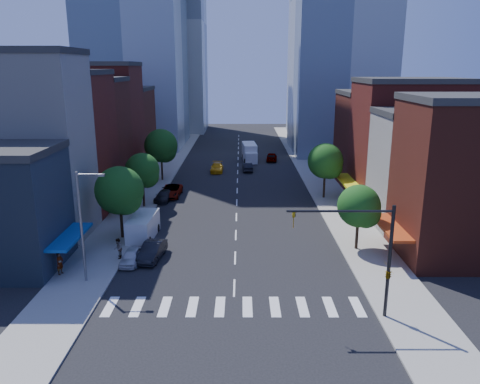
# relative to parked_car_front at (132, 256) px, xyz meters

# --- Properties ---
(ground) EXTENTS (220.00, 220.00, 0.00)m
(ground) POSITION_rel_parked_car_front_xyz_m (9.15, -4.78, -0.65)
(ground) COLOR black
(ground) RESTS_ON ground
(sidewalk_left) EXTENTS (5.00, 120.00, 0.15)m
(sidewalk_left) POSITION_rel_parked_car_front_xyz_m (-3.35, 35.22, -0.57)
(sidewalk_left) COLOR gray
(sidewalk_left) RESTS_ON ground
(sidewalk_right) EXTENTS (5.00, 120.00, 0.15)m
(sidewalk_right) POSITION_rel_parked_car_front_xyz_m (21.65, 35.22, -0.57)
(sidewalk_right) COLOR gray
(sidewalk_right) RESTS_ON ground
(crosswalk) EXTENTS (19.00, 3.00, 0.01)m
(crosswalk) POSITION_rel_parked_car_front_xyz_m (9.15, -7.78, -0.64)
(crosswalk) COLOR silver
(crosswalk) RESTS_ON ground
(bldg_left_1) EXTENTS (12.00, 8.00, 18.00)m
(bldg_left_1) POSITION_rel_parked_car_front_xyz_m (-11.85, 7.22, 8.35)
(bldg_left_1) COLOR beige
(bldg_left_1) RESTS_ON ground
(bldg_left_2) EXTENTS (12.00, 9.00, 16.00)m
(bldg_left_2) POSITION_rel_parked_car_front_xyz_m (-11.85, 15.72, 7.35)
(bldg_left_2) COLOR maroon
(bldg_left_2) RESTS_ON ground
(bldg_left_3) EXTENTS (12.00, 8.00, 15.00)m
(bldg_left_3) POSITION_rel_parked_car_front_xyz_m (-11.85, 24.22, 6.85)
(bldg_left_3) COLOR #582016
(bldg_left_3) RESTS_ON ground
(bldg_left_4) EXTENTS (12.00, 9.00, 17.00)m
(bldg_left_4) POSITION_rel_parked_car_front_xyz_m (-11.85, 32.72, 7.85)
(bldg_left_4) COLOR maroon
(bldg_left_4) RESTS_ON ground
(bldg_left_5) EXTENTS (12.00, 10.00, 13.00)m
(bldg_left_5) POSITION_rel_parked_car_front_xyz_m (-11.85, 42.22, 5.85)
(bldg_left_5) COLOR #582016
(bldg_left_5) RESTS_ON ground
(bldg_right_0) EXTENTS (12.00, 9.00, 14.00)m
(bldg_right_0) POSITION_rel_parked_car_front_xyz_m (30.15, 1.72, 6.35)
(bldg_right_0) COLOR #582016
(bldg_right_0) RESTS_ON ground
(bldg_right_1) EXTENTS (12.00, 8.00, 12.00)m
(bldg_right_1) POSITION_rel_parked_car_front_xyz_m (30.15, 10.22, 5.35)
(bldg_right_1) COLOR beige
(bldg_right_1) RESTS_ON ground
(bldg_right_2) EXTENTS (12.00, 10.00, 15.00)m
(bldg_right_2) POSITION_rel_parked_car_front_xyz_m (30.15, 19.22, 6.85)
(bldg_right_2) COLOR maroon
(bldg_right_2) RESTS_ON ground
(bldg_right_3) EXTENTS (12.00, 10.00, 13.00)m
(bldg_right_3) POSITION_rel_parked_car_front_xyz_m (30.15, 29.22, 5.85)
(bldg_right_3) COLOR #582016
(bldg_right_3) RESTS_ON ground
(tower_far_w) EXTENTS (18.00, 18.00, 56.00)m
(tower_far_w) POSITION_rel_parked_car_front_xyz_m (-8.85, 90.22, 27.35)
(tower_far_w) COLOR #9EA5AD
(tower_far_w) RESTS_ON ground
(traffic_signal) EXTENTS (7.24, 2.24, 8.00)m
(traffic_signal) POSITION_rel_parked_car_front_xyz_m (19.09, -9.28, 3.51)
(traffic_signal) COLOR black
(traffic_signal) RESTS_ON sidewalk_right
(streetlight) EXTENTS (2.25, 0.25, 9.00)m
(streetlight) POSITION_rel_parked_car_front_xyz_m (-2.66, -3.78, 4.63)
(streetlight) COLOR slate
(streetlight) RESTS_ON sidewalk_left
(tree_left_near) EXTENTS (4.80, 4.80, 7.30)m
(tree_left_near) POSITION_rel_parked_car_front_xyz_m (-2.20, 6.14, 4.22)
(tree_left_near) COLOR black
(tree_left_near) RESTS_ON sidewalk_left
(tree_left_mid) EXTENTS (4.20, 4.20, 6.65)m
(tree_left_mid) POSITION_rel_parked_car_front_xyz_m (-2.20, 17.14, 3.88)
(tree_left_mid) COLOR black
(tree_left_mid) RESTS_ON sidewalk_left
(tree_left_far) EXTENTS (5.00, 5.00, 7.75)m
(tree_left_far) POSITION_rel_parked_car_front_xyz_m (-2.20, 31.14, 4.56)
(tree_left_far) COLOR black
(tree_left_far) RESTS_ON sidewalk_left
(tree_right_near) EXTENTS (4.00, 4.00, 6.20)m
(tree_right_near) POSITION_rel_parked_car_front_xyz_m (20.80, 3.14, 3.54)
(tree_right_near) COLOR black
(tree_right_near) RESTS_ON sidewalk_right
(tree_right_far) EXTENTS (4.60, 4.60, 7.20)m
(tree_right_far) POSITION_rel_parked_car_front_xyz_m (20.80, 21.14, 4.22)
(tree_right_far) COLOR black
(tree_right_far) RESTS_ON sidewalk_right
(parked_car_front) EXTENTS (1.69, 3.85, 1.29)m
(parked_car_front) POSITION_rel_parked_car_front_xyz_m (0.00, 0.00, 0.00)
(parked_car_front) COLOR silver
(parked_car_front) RESTS_ON ground
(parked_car_second) EXTENTS (2.17, 4.81, 1.53)m
(parked_car_second) POSITION_rel_parked_car_front_xyz_m (1.65, 0.98, 0.12)
(parked_car_second) COLOR black
(parked_car_second) RESTS_ON ground
(parked_car_third) EXTENTS (2.70, 5.54, 1.52)m
(parked_car_third) POSITION_rel_parked_car_front_xyz_m (0.31, 22.18, 0.11)
(parked_car_third) COLOR #999999
(parked_car_third) RESTS_ON ground
(parked_car_rear) EXTENTS (2.25, 4.63, 1.30)m
(parked_car_rear) POSITION_rel_parked_car_front_xyz_m (-0.35, 20.06, 0.00)
(parked_car_rear) COLOR black
(parked_car_rear) RESTS_ON ground
(cargo_van_near) EXTENTS (2.21, 5.38, 2.29)m
(cargo_van_near) POSITION_rel_parked_car_front_xyz_m (-0.35, 6.40, 0.49)
(cargo_van_near) COLOR silver
(cargo_van_near) RESTS_ON ground
(cargo_van_far) EXTENTS (2.52, 5.67, 2.37)m
(cargo_van_far) POSITION_rel_parked_car_front_xyz_m (-0.27, 6.33, 0.53)
(cargo_van_far) COLOR silver
(cargo_van_far) RESTS_ON ground
(taxi) EXTENTS (2.04, 4.96, 1.44)m
(taxi) POSITION_rel_parked_car_front_xyz_m (5.71, 37.39, 0.07)
(taxi) COLOR orange
(taxi) RESTS_ON ground
(traffic_car_oncoming) EXTENTS (1.80, 4.42, 1.43)m
(traffic_car_oncoming) POSITION_rel_parked_car_front_xyz_m (10.77, 37.99, 0.07)
(traffic_car_oncoming) COLOR black
(traffic_car_oncoming) RESTS_ON ground
(traffic_car_far) EXTENTS (2.28, 4.79, 1.58)m
(traffic_car_far) POSITION_rel_parked_car_front_xyz_m (15.39, 46.62, 0.15)
(traffic_car_far) COLOR #999999
(traffic_car_far) RESTS_ON ground
(box_truck) EXTENTS (2.86, 7.90, 3.12)m
(box_truck) POSITION_rel_parked_car_front_xyz_m (11.30, 47.08, 0.83)
(box_truck) COLOR silver
(box_truck) RESTS_ON ground
(pedestrian_near) EXTENTS (0.66, 0.82, 1.95)m
(pedestrian_near) POSITION_rel_parked_car_front_xyz_m (-5.35, -2.56, 0.48)
(pedestrian_near) COLOR #999999
(pedestrian_near) RESTS_ON sidewalk_left
(pedestrian_far) EXTENTS (0.87, 1.02, 1.86)m
(pedestrian_far) POSITION_rel_parked_car_front_xyz_m (-1.35, 0.77, 0.43)
(pedestrian_far) COLOR #999999
(pedestrian_far) RESTS_ON sidewalk_left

